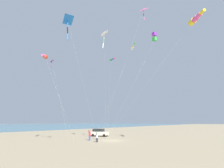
{
  "coord_description": "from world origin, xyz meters",
  "views": [
    {
      "loc": [
        -21.04,
        28.44,
        3.52
      ],
      "look_at": [
        -3.54,
        4.39,
        9.94
      ],
      "focal_mm": 28.17,
      "sensor_mm": 36.0,
      "label": 1
    }
  ],
  "objects_px": {
    "person_child_grey_jacket": "(97,137)",
    "kite_windsock_rainbow_low_near": "(195,19)",
    "kite_delta_long_streamer_left": "(67,20)",
    "kite_windsock_small_distant": "(112,60)",
    "person_child_green_jacket": "(97,135)",
    "kite_box_green_low_center": "(154,37)",
    "person_adult_flyer": "(90,135)",
    "kite_delta_red_high_left": "(143,10)",
    "kite_windsock_checkered_midright": "(45,56)",
    "kite_windsock_teal_far_right": "(133,47)",
    "kite_delta_yellow_midlevel": "(52,62)",
    "parked_car": "(99,132)",
    "kite_delta_long_streamer_right": "(104,34)",
    "cooler_box": "(90,135)"
  },
  "relations": [
    {
      "from": "kite_windsock_teal_far_right",
      "to": "kite_delta_yellow_midlevel",
      "type": "xyz_separation_m",
      "value": [
        5.65,
        18.48,
        -7.82
      ]
    },
    {
      "from": "person_child_green_jacket",
      "to": "kite_windsock_teal_far_right",
      "type": "distance_m",
      "value": 22.34
    },
    {
      "from": "kite_windsock_checkered_midright",
      "to": "kite_delta_red_high_left",
      "type": "xyz_separation_m",
      "value": [
        -16.06,
        -6.76,
        6.35
      ]
    },
    {
      "from": "person_adult_flyer",
      "to": "kite_delta_red_high_left",
      "type": "relative_size",
      "value": 0.09
    },
    {
      "from": "kite_windsock_teal_far_right",
      "to": "kite_delta_yellow_midlevel",
      "type": "relative_size",
      "value": 1.58
    },
    {
      "from": "parked_car",
      "to": "kite_box_green_low_center",
      "type": "xyz_separation_m",
      "value": [
        -18.13,
        6.77,
        17.44
      ]
    },
    {
      "from": "kite_delta_long_streamer_right",
      "to": "kite_windsock_checkered_midright",
      "type": "xyz_separation_m",
      "value": [
        7.77,
        6.89,
        -4.89
      ]
    },
    {
      "from": "person_child_grey_jacket",
      "to": "kite_delta_long_streamer_right",
      "type": "distance_m",
      "value": 18.94
    },
    {
      "from": "person_child_grey_jacket",
      "to": "kite_delta_red_high_left",
      "type": "distance_m",
      "value": 22.82
    },
    {
      "from": "person_child_grey_jacket",
      "to": "kite_windsock_checkered_midright",
      "type": "distance_m",
      "value": 16.99
    },
    {
      "from": "person_child_green_jacket",
      "to": "kite_windsock_checkered_midright",
      "type": "distance_m",
      "value": 18.22
    },
    {
      "from": "cooler_box",
      "to": "kite_windsock_teal_far_right",
      "type": "distance_m",
      "value": 24.62
    },
    {
      "from": "person_child_green_jacket",
      "to": "kite_windsock_checkered_midright",
      "type": "relative_size",
      "value": 0.11
    },
    {
      "from": "parked_car",
      "to": "person_child_grey_jacket",
      "type": "bearing_deg",
      "value": 128.19
    },
    {
      "from": "kite_windsock_rainbow_low_near",
      "to": "kite_delta_yellow_midlevel",
      "type": "bearing_deg",
      "value": 24.49
    },
    {
      "from": "kite_windsock_teal_far_right",
      "to": "kite_box_green_low_center",
      "type": "distance_m",
      "value": 12.02
    },
    {
      "from": "kite_delta_long_streamer_right",
      "to": "kite_delta_red_high_left",
      "type": "height_order",
      "value": "kite_delta_red_high_left"
    },
    {
      "from": "kite_windsock_checkered_midright",
      "to": "kite_windsock_small_distant",
      "type": "distance_m",
      "value": 12.53
    },
    {
      "from": "kite_delta_red_high_left",
      "to": "kite_box_green_low_center",
      "type": "bearing_deg",
      "value": -88.33
    },
    {
      "from": "person_child_green_jacket",
      "to": "person_child_grey_jacket",
      "type": "xyz_separation_m",
      "value": [
        -3.19,
        3.51,
        0.01
      ]
    },
    {
      "from": "cooler_box",
      "to": "person_child_green_jacket",
      "type": "distance_m",
      "value": 9.82
    },
    {
      "from": "person_child_grey_jacket",
      "to": "kite_delta_yellow_midlevel",
      "type": "distance_m",
      "value": 15.33
    },
    {
      "from": "parked_car",
      "to": "kite_delta_yellow_midlevel",
      "type": "height_order",
      "value": "kite_delta_yellow_midlevel"
    },
    {
      "from": "parked_car",
      "to": "person_child_green_jacket",
      "type": "height_order",
      "value": "parked_car"
    },
    {
      "from": "kite_delta_yellow_midlevel",
      "to": "kite_windsock_small_distant",
      "type": "relative_size",
      "value": 0.86
    },
    {
      "from": "person_child_green_jacket",
      "to": "kite_windsock_teal_far_right",
      "type": "height_order",
      "value": "kite_windsock_teal_far_right"
    },
    {
      "from": "person_adult_flyer",
      "to": "kite_delta_long_streamer_right",
      "type": "relative_size",
      "value": 0.1
    },
    {
      "from": "cooler_box",
      "to": "kite_delta_long_streamer_right",
      "type": "bearing_deg",
      "value": 140.02
    },
    {
      "from": "kite_box_green_low_center",
      "to": "cooler_box",
      "type": "bearing_deg",
      "value": -17.25
    },
    {
      "from": "kite_windsock_rainbow_low_near",
      "to": "kite_delta_yellow_midlevel",
      "type": "relative_size",
      "value": 1.39
    },
    {
      "from": "kite_windsock_small_distant",
      "to": "person_child_green_jacket",
      "type": "bearing_deg",
      "value": -15.42
    },
    {
      "from": "person_child_grey_jacket",
      "to": "cooler_box",
      "type": "bearing_deg",
      "value": -42.04
    },
    {
      "from": "cooler_box",
      "to": "kite_delta_long_streamer_right",
      "type": "relative_size",
      "value": 0.03
    },
    {
      "from": "kite_delta_long_streamer_left",
      "to": "kite_windsock_small_distant",
      "type": "relative_size",
      "value": 1.1
    },
    {
      "from": "person_child_grey_jacket",
      "to": "kite_box_green_low_center",
      "type": "bearing_deg",
      "value": -162.97
    },
    {
      "from": "kite_box_green_low_center",
      "to": "person_child_grey_jacket",
      "type": "bearing_deg",
      "value": 17.03
    },
    {
      "from": "kite_windsock_teal_far_right",
      "to": "kite_delta_long_streamer_right",
      "type": "distance_m",
      "value": 12.16
    },
    {
      "from": "kite_delta_long_streamer_right",
      "to": "kite_windsock_rainbow_low_near",
      "type": "xyz_separation_m",
      "value": [
        -15.16,
        -3.27,
        -0.94
      ]
    },
    {
      "from": "kite_windsock_checkered_midright",
      "to": "kite_delta_yellow_midlevel",
      "type": "bearing_deg",
      "value": -164.77
    },
    {
      "from": "person_child_grey_jacket",
      "to": "kite_windsock_rainbow_low_near",
      "type": "height_order",
      "value": "kite_windsock_rainbow_low_near"
    },
    {
      "from": "kite_delta_yellow_midlevel",
      "to": "parked_car",
      "type": "bearing_deg",
      "value": -77.75
    },
    {
      "from": "kite_box_green_low_center",
      "to": "kite_windsock_small_distant",
      "type": "distance_m",
      "value": 9.16
    },
    {
      "from": "kite_box_green_low_center",
      "to": "kite_delta_yellow_midlevel",
      "type": "relative_size",
      "value": 1.37
    },
    {
      "from": "kite_windsock_checkered_midright",
      "to": "kite_delta_long_streamer_right",
      "type": "bearing_deg",
      "value": -138.44
    },
    {
      "from": "cooler_box",
      "to": "kite_windsock_small_distant",
      "type": "bearing_deg",
      "value": 148.73
    },
    {
      "from": "person_child_green_jacket",
      "to": "kite_box_green_low_center",
      "type": "height_order",
      "value": "kite_box_green_low_center"
    },
    {
      "from": "kite_box_green_low_center",
      "to": "kite_windsock_small_distant",
      "type": "height_order",
      "value": "kite_box_green_low_center"
    },
    {
      "from": "kite_windsock_teal_far_right",
      "to": "parked_car",
      "type": "bearing_deg",
      "value": 5.82
    },
    {
      "from": "cooler_box",
      "to": "kite_windsock_checkered_midright",
      "type": "height_order",
      "value": "kite_windsock_checkered_midright"
    },
    {
      "from": "kite_delta_long_streamer_left",
      "to": "kite_windsock_small_distant",
      "type": "bearing_deg",
      "value": -82.56
    }
  ]
}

